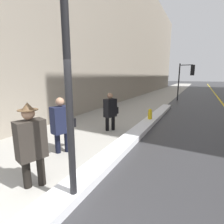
{
  "coord_description": "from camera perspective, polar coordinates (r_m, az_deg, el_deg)",
  "views": [
    {
      "loc": [
        2.2,
        -1.19,
        2.26
      ],
      "look_at": [
        -0.4,
        4.0,
        1.05
      ],
      "focal_mm": 28.0,
      "sensor_mm": 36.0,
      "label": 1
    }
  ],
  "objects": [
    {
      "name": "sidewalk_slab",
      "position": [
        16.88,
        11.97,
        3.82
      ],
      "size": [
        4.0,
        80.0,
        0.01
      ],
      "color": "#9E9B93",
      "rests_on": "ground"
    },
    {
      "name": "road_centre_stripe",
      "position": [
        16.45,
        32.61,
        2.0
      ],
      "size": [
        0.16,
        80.0,
        0.0
      ],
      "color": "gold",
      "rests_on": "ground"
    },
    {
      "name": "snow_bank_curb",
      "position": [
        7.3,
        9.3,
        -5.62
      ],
      "size": [
        0.57,
        12.81,
        0.2
      ],
      "color": "white",
      "rests_on": "ground"
    },
    {
      "name": "building_facade_left",
      "position": [
        23.44,
        3.32,
        21.49
      ],
      "size": [
        6.0,
        36.0,
        12.46
      ],
      "color": "gray",
      "rests_on": "ground"
    },
    {
      "name": "lamp_post",
      "position": [
        3.02,
        -15.28,
        30.14
      ],
      "size": [
        0.28,
        0.28,
        5.46
      ],
      "color": "black",
      "rests_on": "ground"
    },
    {
      "name": "traffic_light_near",
      "position": [
        17.18,
        23.45,
        11.28
      ],
      "size": [
        1.31,
        0.34,
        3.34
      ],
      "rotation": [
        0.0,
        0.0,
        -0.15
      ],
      "color": "black",
      "rests_on": "ground"
    },
    {
      "name": "pedestrian_in_fedora",
      "position": [
        3.85,
        -24.92,
        -9.0
      ],
      "size": [
        0.46,
        0.61,
        1.77
      ],
      "rotation": [
        0.0,
        0.0,
        -1.87
      ],
      "color": "black",
      "rests_on": "ground"
    },
    {
      "name": "pedestrian_in_glasses",
      "position": [
        5.28,
        -16.14,
        -3.4
      ],
      "size": [
        0.46,
        0.77,
        1.66
      ],
      "rotation": [
        0.0,
        0.0,
        -1.87
      ],
      "color": "black",
      "rests_on": "ground"
    },
    {
      "name": "pedestrian_trailing",
      "position": [
        7.18,
        -0.53,
        0.65
      ],
      "size": [
        0.44,
        0.75,
        1.58
      ],
      "rotation": [
        0.0,
        0.0,
        -1.87
      ],
      "color": "black",
      "rests_on": "ground"
    },
    {
      "name": "fire_hydrant",
      "position": [
        8.67,
        12.27,
        -1.27
      ],
      "size": [
        0.2,
        0.2,
        0.7
      ],
      "color": "gold",
      "rests_on": "ground"
    }
  ]
}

